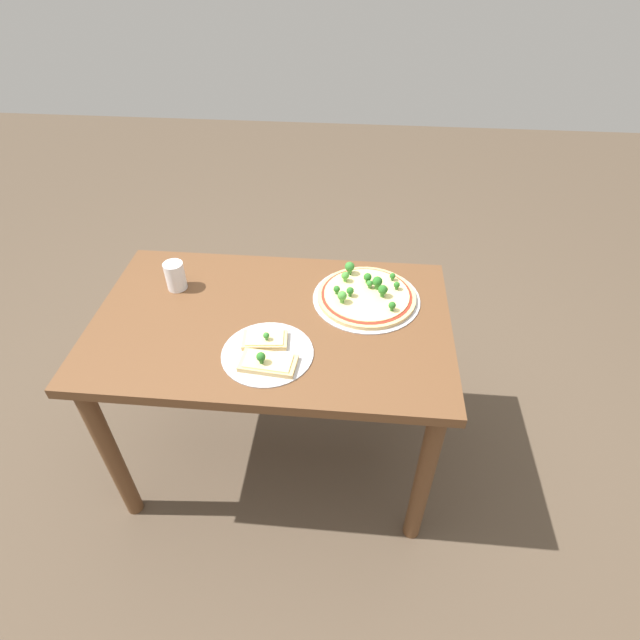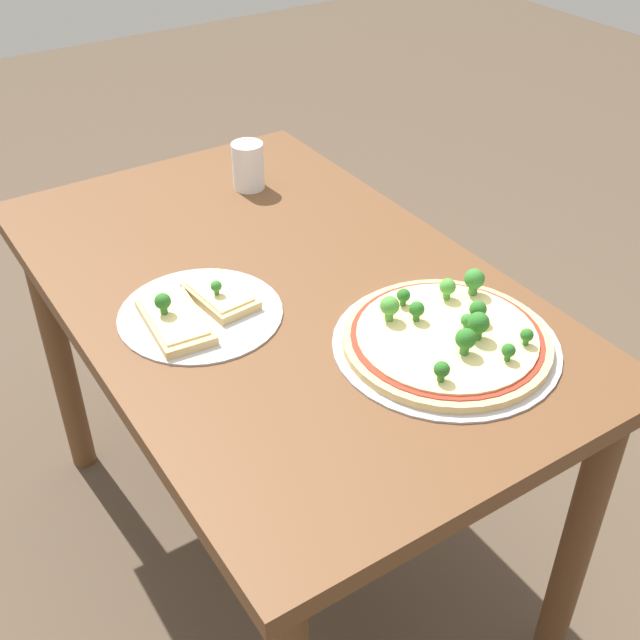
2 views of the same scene
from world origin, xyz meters
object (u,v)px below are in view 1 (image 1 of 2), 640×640
Objects in this scene: pizza_tray_slice at (267,353)px; dining_table at (273,343)px; drinking_cup at (175,276)px; pizza_tray_whole at (366,295)px.

dining_table is at bearing 94.73° from pizza_tray_slice.
dining_table is 11.54× the size of drinking_cup.
pizza_tray_whole reaches higher than dining_table.
drinking_cup is at bearing 158.70° from dining_table.
pizza_tray_slice is at bearing -134.09° from pizza_tray_whole.
drinking_cup is (-0.36, 0.14, 0.16)m from dining_table.
drinking_cup is at bearing 140.40° from pizza_tray_slice.
pizza_tray_whole is at bearing -0.29° from drinking_cup.
pizza_tray_whole is 3.62× the size of drinking_cup.
pizza_tray_slice is 2.76× the size of drinking_cup.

